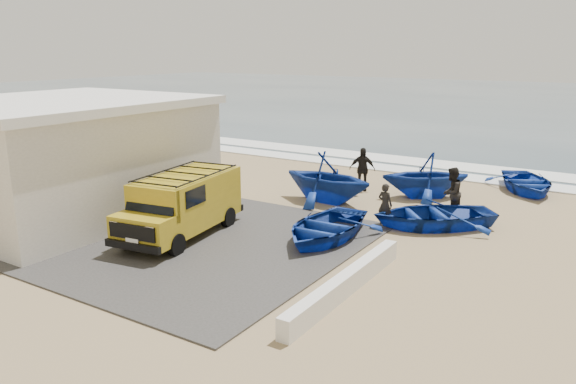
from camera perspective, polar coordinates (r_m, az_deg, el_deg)
The scene contains 16 objects.
ground at distance 19.53m, azimuth -3.33°, elevation -3.85°, with size 160.00×160.00×0.00m, color #9C835A.
slab at distance 19.30m, azimuth -11.67°, elevation -4.28°, with size 12.00×10.00×0.05m, color #413E3B.
ocean at distance 72.12m, azimuth 23.86°, elevation 8.33°, with size 180.00×88.00×0.01m, color #385166.
surf_line at distance 29.76m, azimuth 10.26°, elevation 2.38°, with size 180.00×1.60×0.06m, color white.
surf_wash at distance 32.05m, azimuth 11.96°, elevation 3.13°, with size 180.00×2.20×0.04m, color white.
building at distance 22.87m, azimuth -21.96°, elevation 3.42°, with size 8.40×9.40×4.30m.
parapet at distance 14.60m, azimuth 5.91°, elevation -9.22°, with size 0.35×6.00×0.55m, color silver.
van at distance 18.93m, azimuth -10.65°, elevation -1.06°, with size 2.63×5.19×2.13m.
boat_near_left at distance 18.44m, azimuth 3.80°, elevation -3.54°, with size 3.01×4.21×0.87m, color #133598.
boat_near_right at distance 20.34m, azimuth 14.49°, elevation -2.24°, with size 3.06×4.28×0.89m, color #133598.
boat_mid_left at distance 22.84m, azimuth 3.97°, elevation 1.52°, with size 3.38×3.91×2.06m, color #133598.
boat_far_left at distance 24.19m, azimuth 13.80°, elevation 1.69°, with size 3.14×3.64×1.92m, color #133598.
boat_far_right at distance 26.68m, azimuth 23.03°, elevation 0.93°, with size 2.91×4.07×0.84m, color #133598.
fisherman_front at distance 20.07m, azimuth 9.83°, elevation -1.26°, with size 0.56×0.36×1.52m, color black.
fisherman_middle at distance 21.52m, azimuth 16.26°, elevation -0.06°, with size 0.92×0.72×1.89m, color black.
fisherman_back at distance 24.86m, azimuth 7.54°, elevation 2.32°, with size 1.12×0.47×1.91m, color black.
Camera 1 is at (10.87, -15.03, 6.10)m, focal length 35.00 mm.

